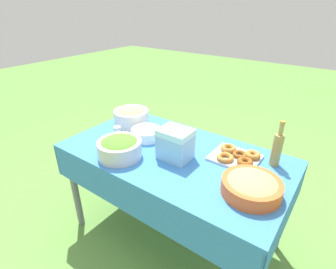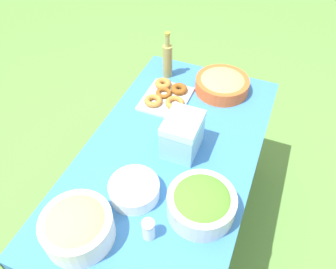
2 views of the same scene
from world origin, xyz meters
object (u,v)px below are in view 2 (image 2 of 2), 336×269
Objects in this scene: pasta_bowl at (77,226)px; cooler_box at (182,135)px; olive_oil_bottle at (167,60)px; plate_stack at (134,190)px; bread_bowl at (222,84)px; donut_platter at (166,96)px; salad_bowl at (201,203)px.

cooler_box is (-0.57, 0.21, 0.03)m from pasta_bowl.
olive_oil_bottle is 1.45× the size of cooler_box.
plate_stack is 0.88m from olive_oil_bottle.
bread_bowl reaches higher than plate_stack.
salad_bowl is at bearing 33.15° from donut_platter.
cooler_box is (0.32, 0.21, 0.08)m from donut_platter.
pasta_bowl is 0.95× the size of olive_oil_bottle.
pasta_bowl is at bearing -55.55° from salad_bowl.
olive_oil_bottle is at bearing -176.01° from pasta_bowl.
plate_stack is at bearing -84.80° from salad_bowl.
pasta_bowl is at bearing -24.44° from plate_stack.
donut_platter is at bearing -146.68° from cooler_box.
olive_oil_bottle reaches higher than plate_stack.
pasta_bowl reaches higher than donut_platter.
salad_bowl is 0.82m from bread_bowl.
salad_bowl is at bearing 9.47° from bread_bowl.
donut_platter is 0.33m from bread_bowl.
olive_oil_bottle is (-0.83, -0.48, 0.05)m from salad_bowl.
salad_bowl is 1.29× the size of plate_stack.
cooler_box is (-0.30, -0.19, 0.03)m from salad_bowl.
donut_platter is at bearing -170.05° from plate_stack.
plate_stack is at bearing -10.56° from bread_bowl.
pasta_bowl reaches higher than bread_bowl.
bread_bowl is at bearing 166.05° from pasta_bowl.
pasta_bowl is 0.90× the size of bread_bowl.
plate_stack is (0.03, -0.29, -0.03)m from salad_bowl.
salad_bowl reaches higher than plate_stack.
pasta_bowl is 1.27× the size of plate_stack.
donut_platter is at bearing -146.85° from salad_bowl.
salad_bowl reaches higher than bread_bowl.
bread_bowl is (-0.19, 0.27, 0.03)m from donut_platter.
donut_platter is at bearing -54.63° from bread_bowl.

